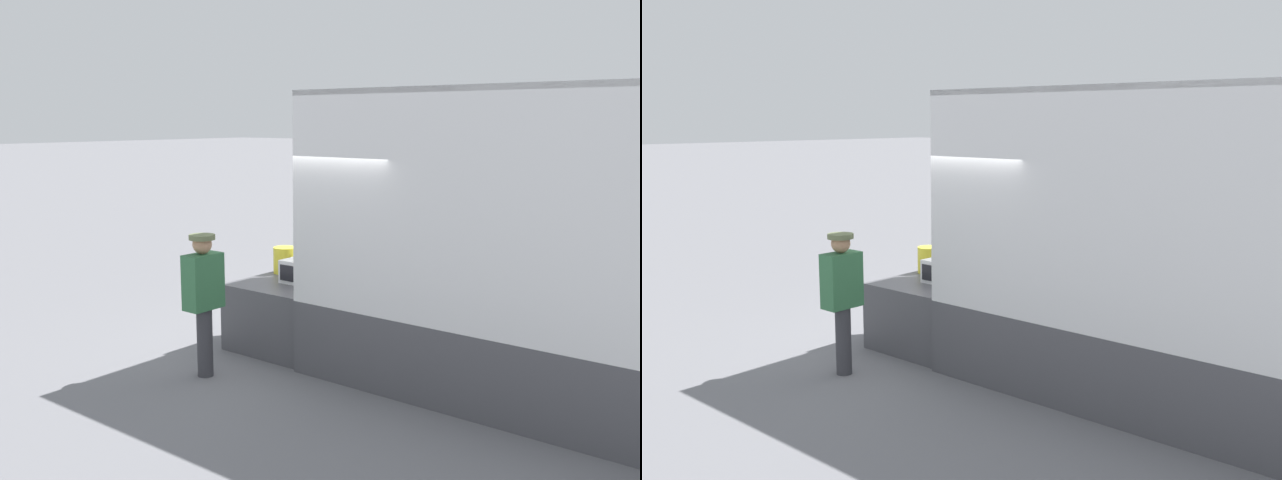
% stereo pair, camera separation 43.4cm
% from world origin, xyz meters
% --- Properties ---
extents(ground_plane, '(160.00, 160.00, 0.00)m').
position_xyz_m(ground_plane, '(0.00, 0.00, 0.00)').
color(ground_plane, slate).
extents(tailgate_deck, '(1.26, 2.10, 0.85)m').
position_xyz_m(tailgate_deck, '(-0.63, 0.00, 0.43)').
color(tailgate_deck, '#4C4C51').
rests_on(tailgate_deck, ground).
extents(microwave, '(0.49, 0.39, 0.29)m').
position_xyz_m(microwave, '(-0.50, -0.35, 1.00)').
color(microwave, white).
rests_on(microwave, tailgate_deck).
extents(portable_generator, '(0.61, 0.51, 0.54)m').
position_xyz_m(portable_generator, '(-0.47, 0.33, 1.05)').
color(portable_generator, black).
rests_on(portable_generator, tailgate_deck).
extents(orange_bucket, '(0.31, 0.31, 0.35)m').
position_xyz_m(orange_bucket, '(-1.07, -0.03, 1.03)').
color(orange_bucket, yellow).
rests_on(orange_bucket, tailgate_deck).
extents(worker_person, '(0.29, 0.44, 1.64)m').
position_xyz_m(worker_person, '(-0.71, -1.83, 1.00)').
color(worker_person, '#38383D').
rests_on(worker_person, ground).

